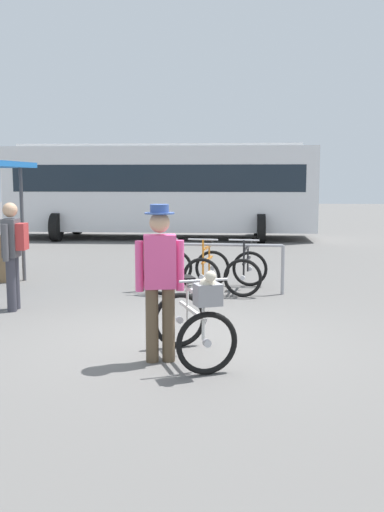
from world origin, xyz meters
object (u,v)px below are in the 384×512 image
racked_bike_orange (207,270)px  bus_distant (162,186)px  racked_bike_blue (169,269)px  racked_bike_black (246,271)px  pedestrian_with_backpack (13,249)px  person_with_featured_bike (160,276)px  featured_bicycle (196,320)px

racked_bike_orange → bus_distant: bus_distant is taller
racked_bike_blue → bus_distant: (-1.59, 8.97, 1.37)m
racked_bike_black → bus_distant: 9.58m
pedestrian_with_backpack → racked_bike_blue: bearing=42.2°
racked_bike_blue → person_with_featured_bike: person_with_featured_bike is taller
racked_bike_blue → racked_bike_black: size_ratio=1.00×
person_with_featured_bike → pedestrian_with_backpack: (-2.62, 2.21, -0.01)m
racked_bike_blue → bus_distant: bearing=100.1°
featured_bicycle → pedestrian_with_backpack: 3.78m
racked_bike_blue → bus_distant: size_ratio=0.11×
racked_bike_orange → racked_bike_blue: bearing=179.1°
person_with_featured_bike → pedestrian_with_backpack: person_with_featured_bike is taller
racked_bike_blue → pedestrian_with_backpack: (-2.08, -1.89, 0.57)m
person_with_featured_bike → bus_distant: 13.27m
racked_bike_blue → featured_bicycle: size_ratio=0.92×
racked_bike_black → person_with_featured_bike: size_ratio=0.67×
racked_bike_blue → pedestrian_with_backpack: size_ratio=0.70×
racked_bike_black → person_with_featured_bike: 4.21m
bus_distant → featured_bicycle: bearing=-79.1°
racked_bike_black → racked_bike_blue: bearing=179.1°
racked_bike_orange → featured_bicycle: (0.23, -4.11, 0.12)m
racked_bike_black → bus_distant: size_ratio=0.11×
racked_bike_blue → featured_bicycle: featured_bicycle is taller
featured_bicycle → pedestrian_with_backpack: pedestrian_with_backpack is taller
racked_bike_orange → person_with_featured_bike: bearing=-92.3°
racked_bike_blue → person_with_featured_bike: bearing=-82.6°
racked_bike_blue → featured_bicycle: bearing=-77.3°
featured_bicycle → pedestrian_with_backpack: size_ratio=0.77×
bus_distant → racked_bike_black: bearing=-71.6°
racked_bike_black → pedestrian_with_backpack: bearing=-151.8°
pedestrian_with_backpack → featured_bicycle: bearing=-36.6°
racked_bike_orange → bus_distant: (-2.29, 8.99, 1.37)m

